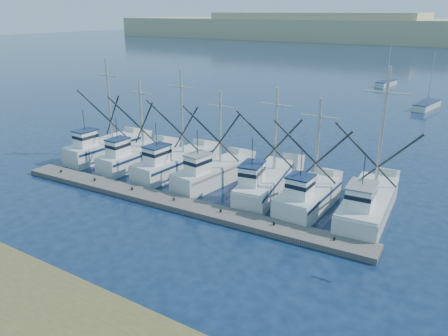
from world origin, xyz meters
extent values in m
plane|color=#0B1C34|center=(0.00, 0.00, 0.00)|extent=(500.00, 500.00, 0.00)
cube|color=#67615C|center=(-5.81, 6.71, 0.20)|extent=(29.51, 3.22, 0.39)
cube|color=silver|center=(-18.58, 11.86, 0.82)|extent=(2.92, 7.86, 1.63)
cube|color=white|center=(-18.58, 9.88, 2.38)|extent=(1.54, 1.97, 1.50)
cylinder|color=#B7B2A8|center=(-18.58, 13.18, 5.50)|extent=(0.22, 0.22, 7.73)
cube|color=silver|center=(-14.39, 11.73, 0.73)|extent=(2.38, 7.53, 1.46)
cube|color=white|center=(-14.39, 9.82, 2.21)|extent=(1.32, 1.86, 1.50)
cylinder|color=#B7B2A8|center=(-14.39, 13.01, 4.68)|extent=(0.22, 0.22, 6.44)
cube|color=silver|center=(-10.09, 12.12, 0.75)|extent=(3.01, 8.41, 1.49)
cube|color=white|center=(-10.09, 10.00, 2.24)|extent=(1.55, 2.11, 1.50)
cylinder|color=#B7B2A8|center=(-10.09, 13.53, 5.19)|extent=(0.22, 0.22, 7.40)
cube|color=silver|center=(-5.83, 11.79, 0.76)|extent=(3.26, 7.83, 1.53)
cube|color=white|center=(-5.83, 9.84, 2.28)|extent=(1.55, 2.01, 1.50)
cylinder|color=#B7B2A8|center=(-5.83, 13.09, 4.51)|extent=(0.22, 0.22, 5.97)
cube|color=silver|center=(-1.19, 12.38, 0.76)|extent=(3.82, 9.05, 1.51)
cube|color=white|center=(-1.19, 10.13, 2.26)|extent=(1.72, 2.34, 1.50)
cylinder|color=#B7B2A8|center=(-1.19, 13.88, 4.80)|extent=(0.22, 0.22, 6.58)
cube|color=silver|center=(2.80, 11.33, 0.76)|extent=(2.71, 6.73, 1.53)
cube|color=white|center=(2.80, 9.62, 2.28)|extent=(1.53, 1.66, 1.50)
cylinder|color=#B7B2A8|center=(2.80, 12.47, 4.72)|extent=(0.22, 0.22, 6.38)
cube|color=silver|center=(6.75, 12.51, 0.77)|extent=(3.39, 9.20, 1.55)
cube|color=white|center=(6.75, 10.19, 2.30)|extent=(1.75, 2.31, 1.50)
cylinder|color=#B7B2A8|center=(6.75, 14.05, 5.86)|extent=(0.22, 0.22, 8.62)
cube|color=silver|center=(4.46, 53.35, 0.45)|extent=(3.00, 7.08, 0.90)
cylinder|color=#B7B2A8|center=(4.46, 53.65, 4.50)|extent=(0.12, 0.12, 7.20)
cube|color=silver|center=(-5.52, 71.62, 0.45)|extent=(2.86, 6.42, 0.90)
cylinder|color=#B7B2A8|center=(-5.52, 71.92, 4.50)|extent=(0.12, 0.12, 7.20)
camera|label=1|loc=(13.00, -16.24, 13.51)|focal=35.00mm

